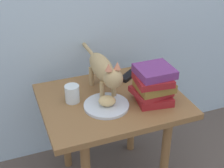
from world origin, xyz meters
TOP-DOWN VIEW (x-y plane):
  - side_table at (0.00, 0.00)m, footprint 0.69×0.55m
  - plate at (-0.05, -0.06)m, footprint 0.21×0.21m
  - bread_roll at (-0.05, -0.07)m, footprint 0.09×0.08m
  - cat at (-0.02, 0.06)m, footprint 0.09×0.48m
  - book_stack at (0.17, -0.09)m, footprint 0.19×0.18m
  - candle_jar at (-0.19, 0.04)m, footprint 0.07×0.07m
  - tv_remote at (0.17, 0.17)m, footprint 0.15×0.12m

SIDE VIEW (x-z plane):
  - side_table at x=0.00m, z-range 0.19..0.74m
  - plate at x=-0.05m, z-range 0.56..0.57m
  - tv_remote at x=0.17m, z-range 0.56..0.58m
  - candle_jar at x=-0.19m, z-range 0.55..0.64m
  - bread_roll at x=-0.05m, z-range 0.57..0.62m
  - book_stack at x=0.17m, z-range 0.56..0.73m
  - cat at x=-0.02m, z-range 0.57..0.80m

